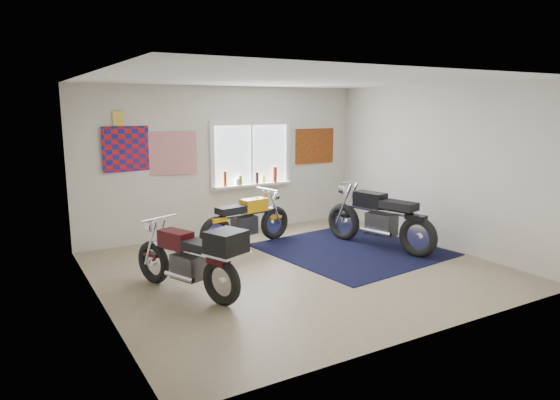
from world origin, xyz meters
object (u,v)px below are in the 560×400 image
navy_rug (352,249)px  yellow_triumph (246,222)px  black_chrome_bike (379,220)px  maroon_tourer (193,258)px

navy_rug → yellow_triumph: bearing=141.3°
navy_rug → black_chrome_bike: (0.46, -0.13, 0.47)m
black_chrome_bike → maroon_tourer: size_ratio=1.17×
navy_rug → yellow_triumph: (-1.39, 1.12, 0.41)m
yellow_triumph → maroon_tourer: same height
black_chrome_bike → maroon_tourer: black_chrome_bike is taller
navy_rug → maroon_tourer: size_ratio=1.45×
black_chrome_bike → maroon_tourer: 3.48m
yellow_triumph → black_chrome_bike: black_chrome_bike is taller
navy_rug → black_chrome_bike: 0.67m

